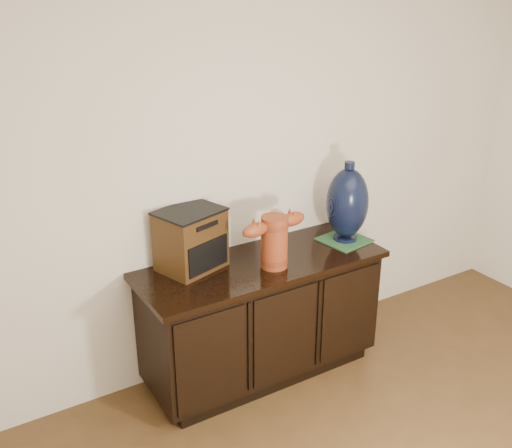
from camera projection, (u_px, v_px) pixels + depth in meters
sideboard at (261, 317)px, 3.58m from camera, size 1.46×0.56×0.75m
terracotta_vessel at (274, 239)px, 3.32m from camera, size 0.43×0.17×0.30m
tv_radio at (191, 239)px, 3.30m from camera, size 0.41×0.37×0.35m
green_mat at (344, 240)px, 3.71m from camera, size 0.31×0.31×0.01m
lamp_base at (347, 203)px, 3.62m from camera, size 0.29×0.29×0.50m
spray_can at (279, 226)px, 3.69m from camera, size 0.06×0.06×0.19m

